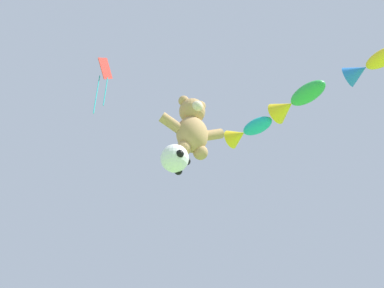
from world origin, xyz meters
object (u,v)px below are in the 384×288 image
at_px(fish_kite_teal, 247,131).
at_px(fish_kite_emerald, 295,101).
at_px(diamond_kite, 104,73).
at_px(fish_kite_goldfin, 370,65).
at_px(teddy_bear_kite, 192,127).
at_px(soccer_ball_kite, 175,159).

relative_size(fish_kite_teal, fish_kite_emerald, 0.90).
xyz_separation_m(fish_kite_teal, diamond_kite, (-5.74, 0.22, 0.92)).
bearing_deg(fish_kite_emerald, fish_kite_goldfin, -82.57).
xyz_separation_m(teddy_bear_kite, fish_kite_emerald, (3.66, -1.05, 1.62)).
relative_size(fish_kite_teal, diamond_kite, 0.75).
bearing_deg(teddy_bear_kite, fish_kite_teal, 18.65).
distance_m(teddy_bear_kite, fish_kite_emerald, 4.14).
height_order(soccer_ball_kite, fish_kite_goldfin, fish_kite_goldfin).
bearing_deg(fish_kite_teal, fish_kite_goldfin, -76.23).
height_order(fish_kite_teal, fish_kite_emerald, fish_kite_emerald).
xyz_separation_m(soccer_ball_kite, fish_kite_emerald, (4.23, -1.06, 2.98)).
relative_size(teddy_bear_kite, fish_kite_teal, 1.12).
relative_size(fish_kite_emerald, diamond_kite, 0.83).
relative_size(teddy_bear_kite, diamond_kite, 0.84).
height_order(soccer_ball_kite, fish_kite_emerald, fish_kite_emerald).
distance_m(teddy_bear_kite, fish_kite_teal, 3.28).
height_order(teddy_bear_kite, soccer_ball_kite, teddy_bear_kite).
height_order(soccer_ball_kite, diamond_kite, diamond_kite).
xyz_separation_m(fish_kite_teal, fish_kite_goldfin, (1.20, -4.89, -0.40)).
height_order(fish_kite_emerald, diamond_kite, diamond_kite).
relative_size(fish_kite_goldfin, diamond_kite, 0.64).
relative_size(teddy_bear_kite, fish_kite_emerald, 1.01).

